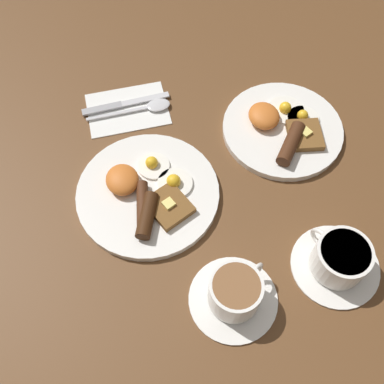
# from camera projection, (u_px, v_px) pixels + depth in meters

# --- Properties ---
(ground_plane) EXTENTS (3.00, 3.00, 0.00)m
(ground_plane) POSITION_uv_depth(u_px,v_px,m) (148.00, 195.00, 0.90)
(ground_plane) COLOR brown
(breakfast_plate_near) EXTENTS (0.28, 0.28, 0.05)m
(breakfast_plate_near) POSITION_uv_depth(u_px,v_px,m) (147.00, 193.00, 0.88)
(breakfast_plate_near) COLOR white
(breakfast_plate_near) RESTS_ON ground_plane
(breakfast_plate_far) EXTENTS (0.26, 0.26, 0.05)m
(breakfast_plate_far) POSITION_uv_depth(u_px,v_px,m) (283.00, 128.00, 0.96)
(breakfast_plate_far) COLOR white
(breakfast_plate_far) RESTS_ON ground_plane
(teacup_near) EXTENTS (0.16, 0.16, 0.08)m
(teacup_near) POSITION_uv_depth(u_px,v_px,m) (235.00, 293.00, 0.76)
(teacup_near) COLOR white
(teacup_near) RESTS_ON ground_plane
(teacup_far) EXTENTS (0.16, 0.16, 0.07)m
(teacup_far) POSITION_uv_depth(u_px,v_px,m) (339.00, 260.00, 0.79)
(teacup_far) COLOR white
(teacup_far) RESTS_ON ground_plane
(napkin) EXTENTS (0.14, 0.19, 0.01)m
(napkin) POSITION_uv_depth(u_px,v_px,m) (128.00, 109.00, 1.01)
(napkin) COLOR white
(napkin) RESTS_ON ground_plane
(knife) EXTENTS (0.02, 0.20, 0.01)m
(knife) POSITION_uv_depth(u_px,v_px,m) (121.00, 105.00, 1.01)
(knife) COLOR silver
(knife) RESTS_ON napkin
(spoon) EXTENTS (0.04, 0.19, 0.01)m
(spoon) POSITION_uv_depth(u_px,v_px,m) (150.00, 107.00, 1.00)
(spoon) COLOR silver
(spoon) RESTS_ON napkin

